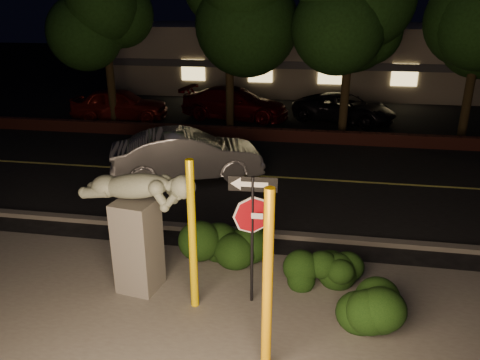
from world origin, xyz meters
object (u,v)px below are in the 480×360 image
sculpture (138,218)px  parked_car_dark (344,108)px  signpost (252,216)px  parked_car_red (120,104)px  yellow_pole_left (192,237)px  parked_car_darkred (235,103)px  silver_sedan (187,155)px  yellow_pole_right (267,286)px

sculpture → parked_car_dark: (4.42, 14.80, -0.89)m
signpost → parked_car_red: size_ratio=0.56×
signpost → parked_car_red: 15.91m
sculpture → parked_car_dark: bearing=82.3°
yellow_pole_left → parked_car_red: (-7.35, 13.79, -0.68)m
parked_car_darkred → parked_car_dark: parked_car_darkred is taller
signpost → parked_car_darkred: bearing=99.2°
signpost → sculpture: 2.21m
sculpture → parked_car_dark: size_ratio=0.53×
signpost → sculpture: signpost is taller
yellow_pole_left → silver_sedan: bearing=106.7°
yellow_pole_left → yellow_pole_right: (1.50, -1.42, 0.08)m
parked_car_red → silver_sedan: bearing=-151.4°
parked_car_darkred → parked_car_red: bearing=109.8°
yellow_pole_left → sculpture: bearing=161.4°
yellow_pole_left → parked_car_red: yellow_pole_left is taller
silver_sedan → parked_car_dark: 10.06m
signpost → parked_car_red: bearing=119.6°
silver_sedan → parked_car_dark: size_ratio=1.00×
silver_sedan → parked_car_red: size_ratio=1.05×
sculpture → silver_sedan: size_ratio=0.53×
parked_car_red → parked_car_dark: 10.69m
parked_car_red → parked_car_darkred: (5.40, 1.20, -0.02)m
yellow_pole_left → parked_car_red: bearing=118.0°
silver_sedan → parked_car_dark: (5.24, 8.59, -0.12)m
yellow_pole_right → silver_sedan: (-3.49, 8.02, -0.74)m
silver_sedan → parked_car_dark: bearing=-52.9°
yellow_pole_right → parked_car_red: yellow_pole_right is taller
sculpture → silver_sedan: 6.31m
yellow_pole_right → sculpture: 3.22m
yellow_pole_right → silver_sedan: yellow_pole_right is taller
parked_car_red → yellow_pole_right: bearing=-157.9°
signpost → sculpture: bearing=175.7°
sculpture → yellow_pole_left: bearing=-9.7°
sculpture → parked_car_red: 14.78m
parked_car_red → parked_car_darkred: size_ratio=0.87×
yellow_pole_right → silver_sedan: bearing=113.5°
yellow_pole_right → parked_car_dark: yellow_pole_right is taller
yellow_pole_right → signpost: (-0.47, 1.73, 0.28)m
yellow_pole_left → parked_car_darkred: (-1.95, 14.99, -0.69)m
signpost → silver_sedan: signpost is taller
yellow_pole_right → parked_car_darkred: 16.79m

